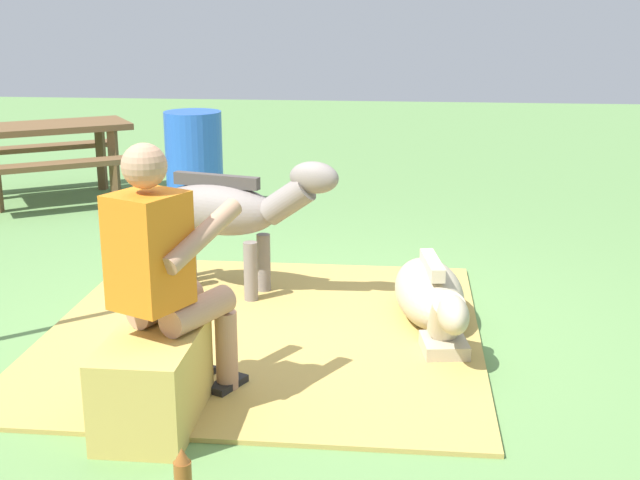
{
  "coord_description": "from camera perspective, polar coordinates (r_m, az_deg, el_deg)",
  "views": [
    {
      "loc": [
        -4.65,
        -0.69,
        1.89
      ],
      "look_at": [
        0.04,
        -0.2,
        0.55
      ],
      "focal_mm": 47.27,
      "sensor_mm": 36.0,
      "label": 1
    }
  ],
  "objects": [
    {
      "name": "ground_plane",
      "position": [
        5.07,
        -2.3,
        -6.04
      ],
      "size": [
        24.0,
        24.0,
        0.0
      ],
      "primitive_type": "plane",
      "color": "#608C4C"
    },
    {
      "name": "hay_bale",
      "position": [
        3.98,
        -11.22,
        -9.4
      ],
      "size": [
        0.67,
        0.4,
        0.43
      ],
      "primitive_type": "cube",
      "color": "tan",
      "rests_on": "ground"
    },
    {
      "name": "person_seated",
      "position": [
        3.92,
        -10.31,
        -1.91
      ],
      "size": [
        0.72,
        0.59,
        1.31
      ],
      "color": "tan",
      "rests_on": "ground"
    },
    {
      "name": "water_barrel",
      "position": [
        7.88,
        -8.51,
        5.26
      ],
      "size": [
        0.52,
        0.52,
        0.93
      ],
      "primitive_type": "cylinder",
      "color": "blue",
      "rests_on": "ground"
    },
    {
      "name": "pony_standing",
      "position": [
        5.5,
        -6.15,
        1.95
      ],
      "size": [
        0.56,
        1.32,
        0.94
      ],
      "color": "slate",
      "rests_on": "ground"
    },
    {
      "name": "soda_bottle",
      "position": [
        3.39,
        -9.26,
        -15.71
      ],
      "size": [
        0.07,
        0.07,
        0.26
      ],
      "color": "brown",
      "rests_on": "ground"
    },
    {
      "name": "picnic_bench",
      "position": [
        8.62,
        -17.88,
        6.34
      ],
      "size": [
        1.9,
        1.96,
        0.75
      ],
      "color": "brown",
      "rests_on": "ground"
    },
    {
      "name": "pony_lying",
      "position": [
        5.08,
        7.56,
        -3.82
      ],
      "size": [
        1.36,
        0.52,
        0.42
      ],
      "color": "tan",
      "rests_on": "ground"
    },
    {
      "name": "hay_patch",
      "position": [
        5.01,
        -3.79,
        -6.16
      ],
      "size": [
        2.61,
        2.52,
        0.02
      ],
      "primitive_type": "cube",
      "color": "tan",
      "rests_on": "ground"
    }
  ]
}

